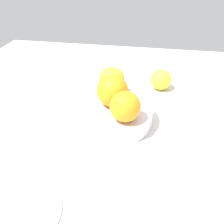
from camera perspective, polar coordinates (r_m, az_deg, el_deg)
The scene contains 7 objects.
ground_plane at distance 62.45cm, azimuth 0.00°, elevation -2.81°, with size 110.00×110.00×2.00cm, color silver.
fruit_bowl at distance 60.68cm, azimuth 0.00°, elevation -0.44°, with size 19.36×19.36×4.43cm.
orange_in_bowl_0 at distance 52.92cm, azimuth 2.99°, elevation 1.22°, with size 6.60×6.60×6.60cm, color orange.
orange_in_bowl_1 at distance 58.05cm, azimuth -0.02°, elevation 4.80°, with size 7.35×7.35×7.35cm, color orange.
orange_in_bowl_2 at distance 63.95cm, azimuth -0.07°, elevation 7.22°, with size 6.53×6.53×6.53cm, color yellow.
orange_loose_0 at distance 76.14cm, azimuth 10.91°, elevation 7.16°, with size 6.07×6.07×6.07cm, color yellow.
side_plate at distance 46.22cm, azimuth -21.71°, elevation -20.00°, with size 16.06×16.06×0.80cm, color silver.
Camera 1 is at (-49.71, -8.92, 35.73)cm, focal length 40.71 mm.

